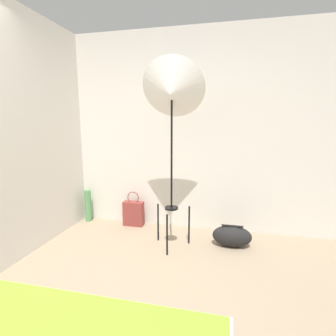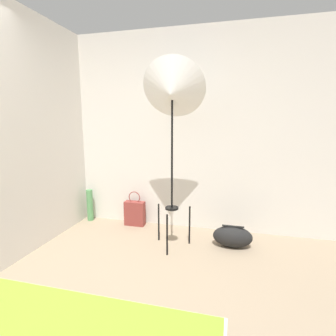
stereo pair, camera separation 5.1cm
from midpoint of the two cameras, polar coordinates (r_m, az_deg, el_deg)
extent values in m
cube|color=silver|center=(3.53, -0.65, 7.89)|extent=(8.00, 0.05, 2.60)
cube|color=#84B72D|center=(1.54, -21.33, -29.89)|extent=(1.47, 0.46, 0.04)
cylinder|color=black|center=(2.91, -0.73, -14.36)|extent=(0.02, 0.02, 0.46)
cylinder|color=black|center=(3.24, -2.63, -11.71)|extent=(0.02, 0.02, 0.46)
cylinder|color=black|center=(3.17, 4.13, -12.27)|extent=(0.02, 0.02, 0.46)
cylinder|color=black|center=(3.02, 0.26, -8.71)|extent=(0.15, 0.15, 0.02)
cylinder|color=black|center=(2.88, 0.27, 3.56)|extent=(0.02, 0.02, 1.29)
cone|color=white|center=(2.88, 0.29, 16.44)|extent=(0.70, 0.50, 0.70)
cube|color=brown|center=(3.74, -7.92, -9.80)|extent=(0.28, 0.12, 0.34)
torus|color=brown|center=(3.67, -8.01, -6.38)|extent=(0.17, 0.01, 0.17)
ellipsoid|color=black|center=(3.22, 13.28, -14.23)|extent=(0.45, 0.24, 0.24)
cube|color=black|center=(3.17, 13.37, -12.16)|extent=(0.25, 0.04, 0.01)
cylinder|color=#56995B|center=(4.03, -17.35, -7.80)|extent=(0.09, 0.09, 0.46)
camera|label=1|loc=(0.03, -90.55, -0.10)|focal=28.00mm
camera|label=2|loc=(0.03, 89.45, 0.10)|focal=28.00mm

